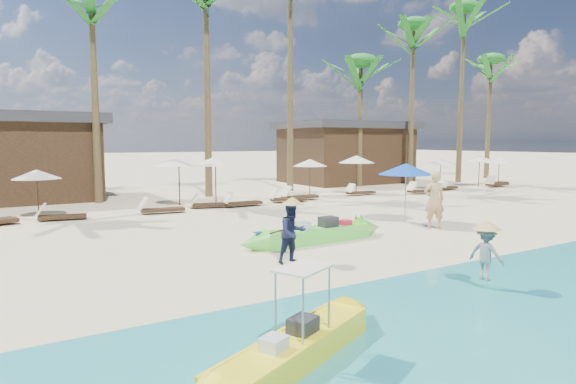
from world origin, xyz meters
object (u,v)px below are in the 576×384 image
tourist (434,200)px  blue_umbrella (406,169)px  green_canoe (316,234)px  yellow_canoe (295,349)px

tourist → blue_umbrella: (0.07, 1.40, 0.96)m
green_canoe → tourist: (4.58, -0.28, 0.74)m
green_canoe → yellow_canoe: size_ratio=1.23×
tourist → blue_umbrella: bearing=-68.9°
green_canoe → blue_umbrella: size_ratio=2.61×
green_canoe → yellow_canoe: bearing=-128.6°
yellow_canoe → tourist: tourist is taller
green_canoe → yellow_canoe: yellow_canoe is taller
tourist → blue_umbrella: blue_umbrella is taller
yellow_canoe → tourist: 10.96m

